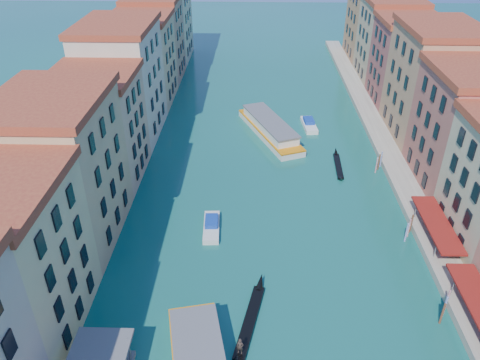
{
  "coord_description": "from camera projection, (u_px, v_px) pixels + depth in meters",
  "views": [
    {
      "loc": [
        -2.08,
        -10.63,
        39.73
      ],
      "look_at": [
        -3.7,
        44.24,
        5.99
      ],
      "focal_mm": 35.0,
      "sensor_mm": 36.0,
      "label": 1
    }
  ],
  "objects": [
    {
      "name": "gondola_far",
      "position": [
        338.0,
        165.0,
        79.45
      ],
      "size": [
        1.42,
        10.91,
        1.54
      ],
      "rotation": [
        0.0,
        0.0,
        -0.05
      ],
      "color": "black",
      "rests_on": "ground"
    },
    {
      "name": "motorboat_far",
      "position": [
        309.0,
        124.0,
        92.9
      ],
      "size": [
        2.96,
        7.43,
        1.5
      ],
      "rotation": [
        0.0,
        0.0,
        0.1
      ],
      "color": "silver",
      "rests_on": "ground"
    },
    {
      "name": "gondola_fore",
      "position": [
        250.0,
        320.0,
        50.36
      ],
      "size": [
        3.85,
        13.49,
        2.71
      ],
      "rotation": [
        0.0,
        0.0,
        -0.21
      ],
      "color": "black",
      "rests_on": "ground"
    },
    {
      "name": "motorboat_mid",
      "position": [
        211.0,
        226.0,
        64.52
      ],
      "size": [
        2.45,
        6.87,
        1.4
      ],
      "rotation": [
        0.0,
        0.0,
        0.05
      ],
      "color": "silver",
      "rests_on": "ground"
    },
    {
      "name": "vaporetto_far",
      "position": [
        270.0,
        128.0,
        89.37
      ],
      "size": [
        12.41,
        21.29,
        3.13
      ],
      "rotation": [
        0.0,
        0.0,
        0.39
      ],
      "color": "silver",
      "rests_on": "ground"
    },
    {
      "name": "quay",
      "position": [
        386.0,
        148.0,
        84.34
      ],
      "size": [
        4.0,
        140.0,
        1.0
      ],
      "primitive_type": "cube",
      "color": "gray",
      "rests_on": "ground"
    },
    {
      "name": "left_bank_palazzos",
      "position": [
        114.0,
        98.0,
        80.45
      ],
      "size": [
        12.8,
        128.4,
        21.0
      ],
      "color": "tan",
      "rests_on": "ground"
    },
    {
      "name": "mooring_poles_right",
      "position": [
        436.0,
        289.0,
        53.17
      ],
      "size": [
        1.44,
        54.24,
        3.2
      ],
      "color": "brown",
      "rests_on": "ground"
    },
    {
      "name": "right_bank_palazzos",
      "position": [
        442.0,
        100.0,
        79.3
      ],
      "size": [
        12.8,
        128.4,
        21.0
      ],
      "color": "brown",
      "rests_on": "ground"
    }
  ]
}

